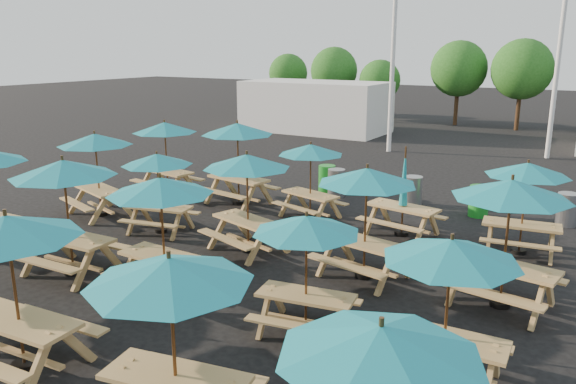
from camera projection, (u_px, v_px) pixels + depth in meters
The scene contains 31 objects.
ground at pixel (256, 250), 13.29m from camera, with size 120.00×120.00×0.00m, color black.
picnic_unit_2 at pixel (95, 145), 15.58m from camera, with size 2.56×2.56×2.38m.
picnic_unit_3 at pixel (165, 132), 17.92m from camera, with size 2.32×2.32×2.38m.
picnic_unit_5 at pixel (64, 176), 11.41m from camera, with size 2.21×2.21×2.49m.
picnic_unit_6 at pixel (157, 164), 14.19m from camera, with size 2.12×2.12×2.09m.
picnic_unit_7 at pixel (237, 134), 16.70m from camera, with size 2.47×2.47×2.51m.
picnic_unit_8 at pixel (8, 237), 7.90m from camera, with size 2.21×2.21×2.42m.
picnic_unit_9 at pixel (161, 193), 10.51m from camera, with size 2.08×2.08×2.34m.
picnic_unit_10 at pixel (247, 168), 12.76m from camera, with size 2.50×2.50×2.34m.
picnic_unit_11 at pixel (311, 154), 15.41m from camera, with size 2.22×2.22×2.12m.
picnic_unit_12 at pixel (170, 282), 6.56m from camera, with size 2.32×2.32×2.33m.
picnic_unit_13 at pixel (306, 232), 9.05m from camera, with size 2.04×2.04×2.07m.
picnic_unit_14 at pixel (367, 183), 11.26m from camera, with size 2.36×2.36×2.36m.
picnic_unit_15 at pixel (403, 199), 14.16m from camera, with size 2.03×1.84×2.31m.
picnic_unit_16 at pixel (380, 355), 5.09m from camera, with size 1.97×1.97×2.28m.
picnic_unit_17 at pixel (451, 259), 7.57m from camera, with size 1.96×1.96×2.20m.
picnic_unit_18 at pixel (511, 197), 9.93m from camera, with size 2.38×2.38×2.44m.
picnic_unit_19 at pixel (527, 175), 12.65m from camera, with size 2.09×2.09×2.18m.
waste_bin_0 at pixel (327, 179), 18.62m from camera, with size 0.55×0.55×0.89m, color #198923.
waste_bin_1 at pixel (336, 183), 18.04m from camera, with size 0.55×0.55×0.89m, color gray.
waste_bin_2 at pixel (413, 191), 17.04m from camera, with size 0.55×0.55×0.89m, color gray.
waste_bin_3 at pixel (479, 201), 15.89m from camera, with size 0.55×0.55×0.89m, color #198923.
waste_bin_4 at pixel (567, 209), 15.08m from camera, with size 0.55×0.55×0.89m, color gray.
mast_0 at pixel (395, 16), 24.43m from camera, with size 0.20×0.20×12.00m, color silver.
mast_1 at pixel (564, 14), 22.89m from camera, with size 0.20×0.20×12.00m, color silver.
event_tent_0 at pixel (315, 107), 31.88m from camera, with size 8.00×4.00×2.80m, color silver.
tree_0 at pixel (288, 73), 40.56m from camera, with size 2.80×2.80×4.24m.
tree_1 at pixel (334, 71), 37.22m from camera, with size 3.11×3.11×4.72m.
tree_2 at pixel (380, 81), 35.49m from camera, with size 2.59×2.59×3.93m.
tree_3 at pixel (459, 69), 33.88m from camera, with size 3.36×3.36×5.09m.
tree_4 at pixel (522, 69), 31.69m from camera, with size 3.41×3.41×5.17m.
Camera 1 is at (7.05, -10.38, 4.67)m, focal length 35.00 mm.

